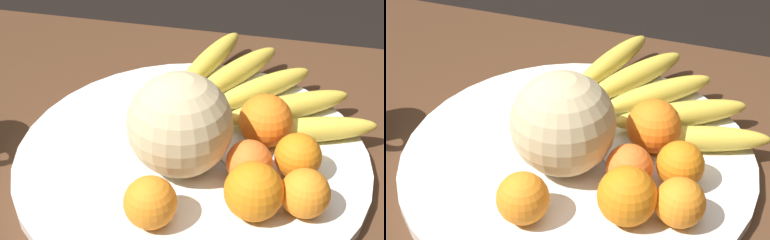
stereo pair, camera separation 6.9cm
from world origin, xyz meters
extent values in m
cube|color=#4C301E|center=(0.00, 0.00, 0.69)|extent=(1.50, 0.88, 0.04)
cylinder|color=white|center=(-0.06, 0.05, 0.71)|extent=(0.47, 0.47, 0.02)
torus|color=navy|center=(-0.06, 0.05, 0.72)|extent=(0.47, 0.47, 0.01)
sphere|color=#C6B284|center=(-0.06, 0.02, 0.79)|extent=(0.13, 0.13, 0.13)
sphere|color=brown|center=(-0.05, 0.12, 0.74)|extent=(0.03, 0.03, 0.03)
ellipsoid|color=gold|center=(0.09, 0.11, 0.74)|extent=(0.19, 0.09, 0.03)
ellipsoid|color=gold|center=(0.06, 0.15, 0.74)|extent=(0.19, 0.14, 0.04)
ellipsoid|color=gold|center=(0.02, 0.20, 0.74)|extent=(0.16, 0.16, 0.04)
ellipsoid|color=gold|center=(-0.03, 0.23, 0.74)|extent=(0.13, 0.19, 0.04)
ellipsoid|color=gold|center=(-0.08, 0.27, 0.74)|extent=(0.09, 0.20, 0.03)
sphere|color=orange|center=(0.04, -0.05, 0.76)|extent=(0.07, 0.07, 0.07)
sphere|color=orange|center=(0.08, 0.03, 0.75)|extent=(0.06, 0.06, 0.06)
sphere|color=orange|center=(0.09, -0.03, 0.75)|extent=(0.06, 0.06, 0.06)
sphere|color=orange|center=(-0.07, -0.09, 0.75)|extent=(0.06, 0.06, 0.06)
sphere|color=orange|center=(0.03, 0.09, 0.76)|extent=(0.07, 0.07, 0.07)
sphere|color=orange|center=(0.02, 0.01, 0.75)|extent=(0.06, 0.06, 0.06)
cube|color=white|center=(0.01, 0.04, 0.72)|extent=(0.08, 0.08, 0.00)
camera|label=1|loc=(0.07, -0.49, 1.17)|focal=50.00mm
camera|label=2|loc=(0.13, -0.48, 1.17)|focal=50.00mm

